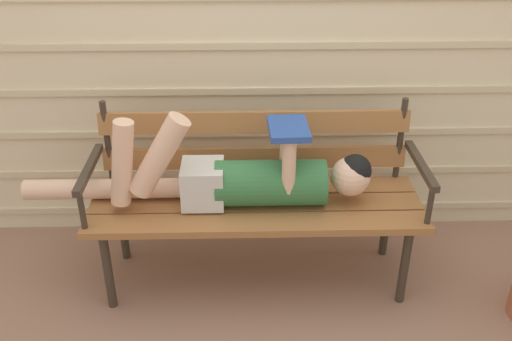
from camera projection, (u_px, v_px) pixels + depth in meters
name	position (u px, v px, depth m)	size (l,w,h in m)	color
ground_plane	(256.00, 286.00, 2.94)	(12.00, 12.00, 0.00)	#936B56
house_siding	(253.00, 44.00, 2.93)	(4.57, 0.08, 2.20)	beige
park_bench	(256.00, 188.00, 2.82)	(1.62, 0.52, 0.90)	#9E6638
reclining_person	(240.00, 177.00, 2.71)	(1.68, 0.26, 0.50)	#33703D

